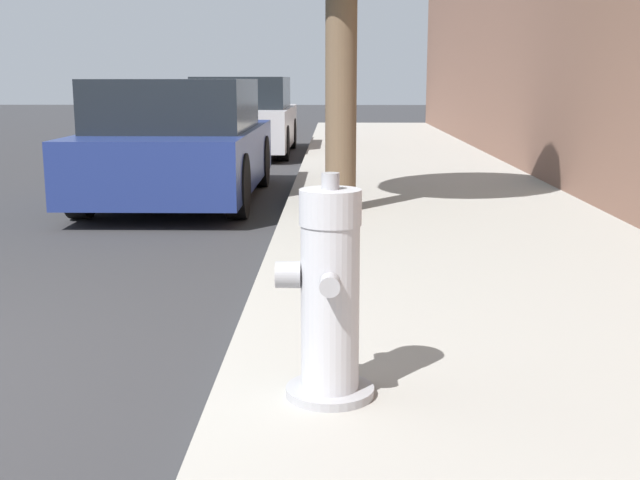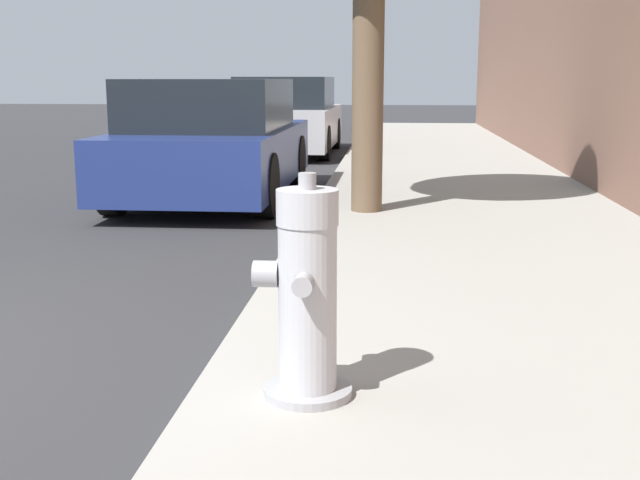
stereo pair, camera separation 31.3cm
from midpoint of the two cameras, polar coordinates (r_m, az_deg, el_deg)
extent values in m
cube|color=#99968E|center=(3.60, 15.48, -10.62)|extent=(3.08, 40.00, 0.14)
cylinder|color=#97979C|center=(3.28, -2.07, -10.71)|extent=(0.36, 0.36, 0.04)
cylinder|color=#B2B2B7|center=(3.17, -2.11, -4.85)|extent=(0.23, 0.23, 0.66)
cylinder|color=#B2B2B7|center=(3.08, -2.17, 2.33)|extent=(0.24, 0.24, 0.14)
cylinder|color=#97979C|center=(3.06, -2.18, 4.20)|extent=(0.07, 0.07, 0.06)
cylinder|color=#97979C|center=(2.98, -2.30, -3.24)|extent=(0.08, 0.08, 0.08)
cylinder|color=#97979C|center=(3.28, -1.98, -1.86)|extent=(0.08, 0.08, 0.08)
cylinder|color=#97979C|center=(3.14, -5.13, -2.49)|extent=(0.10, 0.11, 0.11)
cube|color=navy|center=(9.45, -10.78, 5.83)|extent=(1.76, 3.97, 0.65)
cube|color=black|center=(9.26, -11.13, 9.44)|extent=(1.62, 2.19, 0.56)
cylinder|color=black|center=(10.84, -13.57, 5.48)|extent=(0.20, 0.66, 0.66)
cylinder|color=black|center=(10.55, -5.12, 5.60)|extent=(0.20, 0.66, 0.66)
cylinder|color=black|center=(8.50, -17.71, 3.69)|extent=(0.20, 0.66, 0.66)
cylinder|color=black|center=(8.13, -6.98, 3.82)|extent=(0.20, 0.66, 0.66)
cube|color=#B7B7BC|center=(15.15, -5.98, 8.04)|extent=(1.75, 3.97, 0.70)
cube|color=black|center=(14.97, -6.11, 10.40)|extent=(1.61, 2.19, 0.56)
cylinder|color=black|center=(16.49, -8.20, 7.51)|extent=(0.20, 0.61, 0.61)
cylinder|color=black|center=(16.31, -2.64, 7.58)|extent=(0.20, 0.61, 0.61)
cylinder|color=black|center=(14.07, -9.81, 6.81)|extent=(0.20, 0.61, 0.61)
cylinder|color=black|center=(13.86, -3.30, 6.89)|extent=(0.20, 0.61, 0.61)
cylinder|color=brown|center=(7.66, 0.32, 11.91)|extent=(0.30, 0.30, 2.63)
camera|label=1|loc=(0.16, -92.07, -0.42)|focal=45.00mm
camera|label=2|loc=(0.16, 87.93, 0.42)|focal=45.00mm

